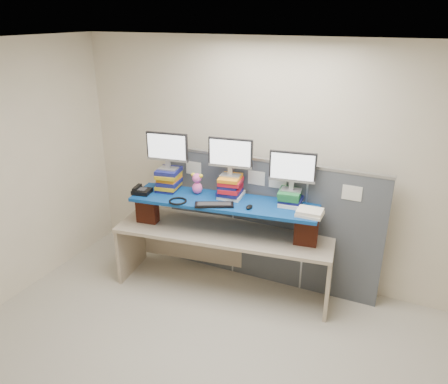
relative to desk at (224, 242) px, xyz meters
The scene contains 18 objects.
room 1.68m from the desk, 74.34° to the right, with size 5.00×4.00×2.80m.
cubicle_partition 0.56m from the desk, 41.67° to the left, with size 2.60×0.06×1.53m.
desk is the anchor object (origin of this frame).
brick_pier_left 0.97m from the desk, 169.03° to the right, with size 0.24×0.13×0.33m, color maroon.
brick_pier_right 0.97m from the desk, ahead, with size 0.24×0.13×0.33m, color maroon.
blue_board 0.50m from the desk, 104.04° to the left, with size 2.07×0.52×0.04m, color navy.
book_stack_left 0.96m from the desk, behind, with size 0.29×0.34×0.25m.
book_stack_center 0.65m from the desk, 79.27° to the left, with size 0.29×0.34×0.25m.
book_stack_right 0.93m from the desk, 17.47° to the left, with size 0.28×0.32×0.16m.
monitor_left 1.24m from the desk, behind, with size 0.49×0.17×0.43m.
monitor_center 1.01m from the desk, 81.22° to the left, with size 0.49×0.17×0.43m.
monitor_right 1.16m from the desk, 17.32° to the left, with size 0.49×0.17×0.43m.
keyboard 0.56m from the desk, 101.24° to the right, with size 0.43×0.30×0.03m.
mouse 0.63m from the desk, 13.41° to the right, with size 0.06×0.11×0.04m, color black.
desk_phone 1.11m from the desk, 167.41° to the right, with size 0.22×0.21×0.08m.
headset 0.73m from the desk, 150.58° to the right, with size 0.20×0.20×0.02m, color black.
plush_toy 0.74m from the desk, behind, with size 0.14×0.11×0.24m.
binder_stack 1.10m from the desk, ahead, with size 0.27×0.22×0.06m.
Camera 1 is at (1.45, -2.56, 3.01)m, focal length 35.00 mm.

